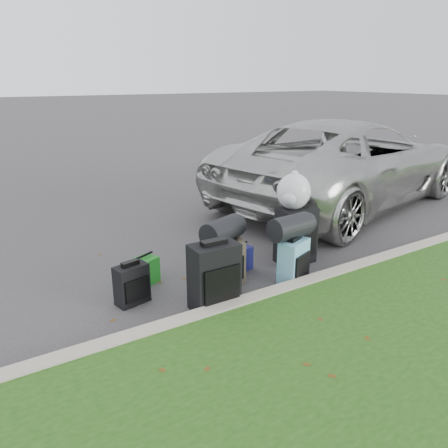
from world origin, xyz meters
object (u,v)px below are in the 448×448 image
suitcase_large_black_left (214,277)px  suitcase_large_black_right (296,235)px  suitcase_olive (228,262)px  tote_green (145,270)px  suv (345,162)px  suitcase_small_black (132,284)px  suitcase_teal (293,262)px  tote_navy (240,258)px

suitcase_large_black_left → suitcase_large_black_right: bearing=18.4°
suitcase_olive → tote_green: bearing=163.3°
suv → suitcase_small_black: bearing=95.8°
suv → tote_green: size_ratio=18.54×
suitcase_teal → suitcase_small_black: bearing=143.6°
suitcase_small_black → suitcase_large_black_left: 0.92m
suitcase_large_black_left → suitcase_teal: size_ratio=1.34×
tote_green → tote_navy: 1.21m
suitcase_small_black → tote_green: bearing=38.9°
suitcase_olive → tote_navy: size_ratio=1.73×
suitcase_large_black_right → tote_navy: suitcase_large_black_right is taller
suitcase_large_black_right → tote_green: 2.02m
tote_green → tote_navy: size_ratio=1.03×
suitcase_olive → suitcase_large_black_left: bearing=-120.3°
suitcase_small_black → suitcase_olive: suitcase_olive is taller
tote_navy → suitcase_large_black_right: bearing=-25.5°
tote_navy → suitcase_large_black_left: bearing=-151.6°
suitcase_large_black_right → suitcase_olive: bearing=-171.3°
suitcase_large_black_left → suitcase_olive: 0.63m
suitcase_large_black_left → suitcase_teal: 1.12m
suitcase_large_black_right → suv: bearing=38.2°
suitcase_large_black_left → suitcase_olive: suitcase_large_black_left is taller
suitcase_small_black → tote_navy: size_ratio=1.46×
suitcase_olive → tote_navy: bearing=50.7°
suitcase_small_black → tote_navy: (1.49, 0.11, -0.07)m
suitcase_small_black → tote_green: 0.51m
suitcase_teal → tote_navy: bearing=97.3°
tote_green → suitcase_olive: bearing=-55.3°
suitcase_small_black → tote_green: size_ratio=1.41×
suv → suitcase_large_black_right: 3.29m
suitcase_small_black → suitcase_large_black_right: suitcase_large_black_right is taller
suv → tote_green: (-4.70, -1.29, -0.66)m
suitcase_teal → suitcase_large_black_right: bearing=27.2°
suitcase_small_black → suitcase_olive: 1.16m
suitcase_large_black_left → tote_green: bearing=113.0°
tote_navy → suitcase_olive: bearing=-157.1°
tote_navy → tote_green: bearing=153.9°
tote_green → suitcase_teal: bearing=-55.3°
tote_green → suitcase_large_black_left: bearing=-91.1°
suitcase_large_black_right → tote_green: bearing=172.3°
suitcase_olive → suitcase_teal: (0.67, -0.42, 0.01)m
suitcase_small_black → suitcase_large_black_right: bearing=-13.9°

